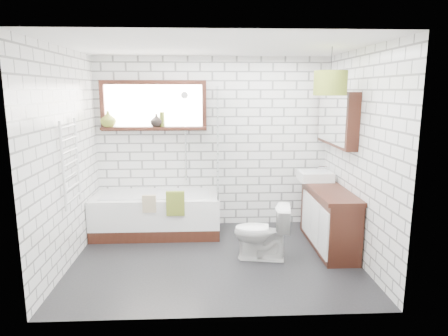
{
  "coord_description": "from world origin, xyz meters",
  "views": [
    {
      "loc": [
        -0.11,
        -4.58,
        2.02
      ],
      "look_at": [
        0.12,
        0.25,
        1.07
      ],
      "focal_mm": 32.0,
      "sensor_mm": 36.0,
      "label": 1
    }
  ],
  "objects_px": {
    "basin": "(315,176)",
    "vanity": "(329,218)",
    "bathtub": "(157,214)",
    "toilet": "(262,232)",
    "pendant": "(330,83)"
  },
  "relations": [
    {
      "from": "basin",
      "to": "vanity",
      "type": "bearing_deg",
      "value": -83.16
    },
    {
      "from": "bathtub",
      "to": "toilet",
      "type": "height_order",
      "value": "toilet"
    },
    {
      "from": "vanity",
      "to": "pendant",
      "type": "height_order",
      "value": "pendant"
    },
    {
      "from": "vanity",
      "to": "toilet",
      "type": "distance_m",
      "value": 0.98
    },
    {
      "from": "basin",
      "to": "toilet",
      "type": "bearing_deg",
      "value": -135.76
    },
    {
      "from": "bathtub",
      "to": "basin",
      "type": "distance_m",
      "value": 2.3
    },
    {
      "from": "basin",
      "to": "pendant",
      "type": "height_order",
      "value": "pendant"
    },
    {
      "from": "pendant",
      "to": "vanity",
      "type": "bearing_deg",
      "value": 62.69
    },
    {
      "from": "toilet",
      "to": "pendant",
      "type": "height_order",
      "value": "pendant"
    },
    {
      "from": "vanity",
      "to": "toilet",
      "type": "relative_size",
      "value": 2.0
    },
    {
      "from": "basin",
      "to": "pendant",
      "type": "relative_size",
      "value": 1.19
    },
    {
      "from": "basin",
      "to": "pendant",
      "type": "xyz_separation_m",
      "value": [
        -0.11,
        -0.82,
        1.26
      ]
    },
    {
      "from": "pendant",
      "to": "bathtub",
      "type": "bearing_deg",
      "value": 156.35
    },
    {
      "from": "bathtub",
      "to": "vanity",
      "type": "bearing_deg",
      "value": -14.85
    },
    {
      "from": "bathtub",
      "to": "basin",
      "type": "height_order",
      "value": "basin"
    }
  ]
}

